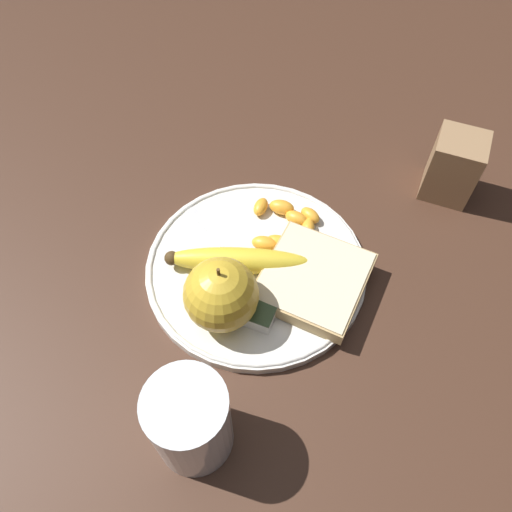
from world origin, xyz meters
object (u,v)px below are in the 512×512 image
juice_glass (191,423)px  fork (245,265)px  bread_slice (313,279)px  banana (237,261)px  jam_packet (260,309)px  plate (256,267)px  condiment_caddy (453,166)px  apple (221,295)px

juice_glass → fork: bearing=8.3°
bread_slice → fork: bearing=94.2°
juice_glass → banana: (0.20, 0.04, -0.02)m
bread_slice → fork: (-0.01, 0.09, -0.01)m
banana → jam_packet: 0.07m
plate → condiment_caddy: condiment_caddy is taller
jam_packet → condiment_caddy: (0.28, -0.16, 0.02)m
juice_glass → condiment_caddy: (0.43, -0.18, -0.01)m
plate → bread_slice: 0.07m
juice_glass → bread_slice: (0.21, -0.06, -0.03)m
apple → banana: 0.07m
apple → banana: bearing=7.6°
juice_glass → apple: juice_glass is taller
fork → condiment_caddy: size_ratio=1.97×
banana → jam_packet: banana is taller
apple → banana: apple is taller
apple → bread_slice: apple is taller
juice_glass → jam_packet: bearing=-4.4°
juice_glass → fork: 0.21m
bread_slice → banana: bearing=97.4°
jam_packet → condiment_caddy: size_ratio=0.50×
fork → apple: bearing=-60.9°
plate → apple: (-0.08, 0.01, 0.05)m
apple → condiment_caddy: apple is taller
banana → condiment_caddy: (0.23, -0.21, 0.02)m
plate → fork: fork is taller
plate → juice_glass: size_ratio=2.51×
plate → juice_glass: (-0.21, -0.02, 0.04)m
bread_slice → condiment_caddy: condiment_caddy is taller
bread_slice → juice_glass: bearing=165.4°
juice_glass → banana: juice_glass is taller
jam_packet → condiment_caddy: condiment_caddy is taller
apple → condiment_caddy: (0.30, -0.21, -0.01)m
banana → bread_slice: size_ratio=1.35×
juice_glass → condiment_caddy: juice_glass is taller
fork → jam_packet: jam_packet is taller
juice_glass → apple: (0.14, 0.03, 0.00)m
apple → fork: (0.07, 0.00, -0.04)m
banana → fork: bearing=-52.5°
plate → banana: bearing=121.5°
bread_slice → condiment_caddy: size_ratio=1.44×
fork → jam_packet: (-0.05, -0.04, 0.01)m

